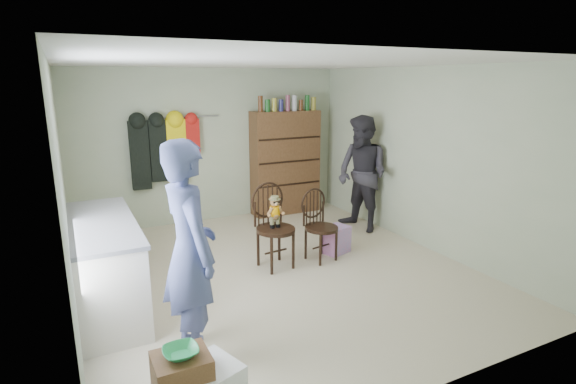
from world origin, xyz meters
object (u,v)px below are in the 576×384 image
chair_front (273,220)px  dresser (285,162)px  counter (105,265)px  chair_far (319,222)px

chair_front → dresser: bearing=53.2°
chair_front → counter: bearing=178.9°
chair_far → dresser: size_ratio=0.46×
counter → chair_far: bearing=3.3°
chair_far → dresser: 2.26m
chair_front → dresser: (1.21, 2.10, 0.30)m
counter → dresser: dresser is taller
chair_far → chair_front: bearing=164.1°
counter → chair_far: (2.62, 0.15, 0.03)m
chair_far → dresser: dresser is taller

